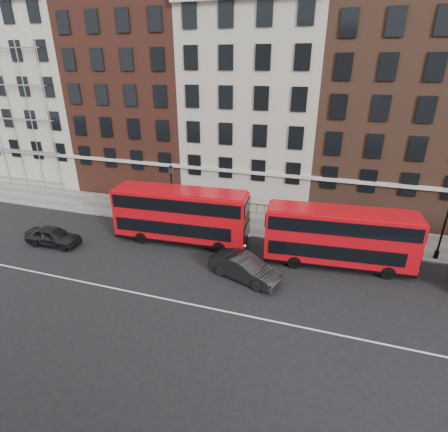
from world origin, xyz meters
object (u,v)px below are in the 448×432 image
(bus_b, at_px, (180,214))
(car_rear, at_px, (53,236))
(bus_c, at_px, (339,236))
(car_front, at_px, (244,268))

(bus_b, height_order, car_rear, bus_b)
(bus_c, height_order, car_front, bus_c)
(car_rear, bearing_deg, bus_c, -81.97)
(bus_b, height_order, bus_c, bus_b)
(bus_b, height_order, car_front, bus_b)
(car_rear, height_order, car_front, car_front)
(bus_b, bearing_deg, bus_c, -3.51)
(bus_c, bearing_deg, car_rear, -175.38)
(car_front, bearing_deg, car_rear, 108.96)
(bus_c, height_order, car_rear, bus_c)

